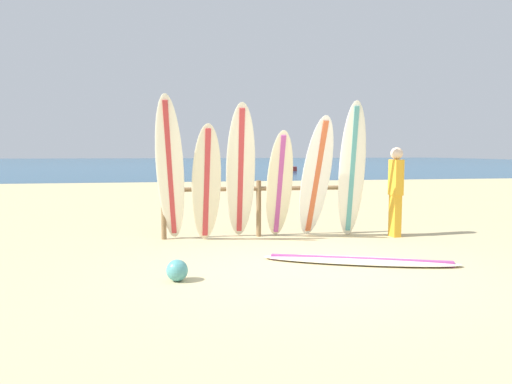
# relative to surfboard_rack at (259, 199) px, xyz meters

# --- Properties ---
(ground_plane) EXTENTS (120.00, 120.00, 0.00)m
(ground_plane) POSITION_rel_surfboard_rack_xyz_m (0.23, -2.38, -0.70)
(ground_plane) COLOR #CCB784
(ocean_water) EXTENTS (120.00, 80.00, 0.01)m
(ocean_water) POSITION_rel_surfboard_rack_xyz_m (0.23, 55.62, -0.69)
(ocean_water) COLOR navy
(ocean_water) RESTS_ON ground
(surfboard_rack) EXTENTS (3.56, 0.09, 1.04)m
(surfboard_rack) POSITION_rel_surfboard_rack_xyz_m (0.00, 0.00, 0.00)
(surfboard_rack) COLOR olive
(surfboard_rack) RESTS_ON ground
(surfboard_leaning_far_left) EXTENTS (0.58, 1.09, 2.51)m
(surfboard_leaning_far_left) POSITION_rel_surfboard_rack_xyz_m (-1.60, -0.38, 0.56)
(surfboard_leaning_far_left) COLOR white
(surfboard_leaning_far_left) RESTS_ON ground
(surfboard_leaning_left) EXTENTS (0.56, 0.63, 2.05)m
(surfboard_leaning_left) POSITION_rel_surfboard_rack_xyz_m (-0.99, -0.40, 0.33)
(surfboard_leaning_left) COLOR beige
(surfboard_leaning_left) RESTS_ON ground
(surfboard_leaning_center_left) EXTENTS (0.56, 0.95, 2.41)m
(surfboard_leaning_center_left) POSITION_rel_surfboard_rack_xyz_m (-0.37, -0.27, 0.51)
(surfboard_leaning_center_left) COLOR silver
(surfboard_leaning_center_left) RESTS_ON ground
(surfboard_leaning_center) EXTENTS (0.50, 0.89, 1.95)m
(surfboard_leaning_center) POSITION_rel_surfboard_rack_xyz_m (0.31, -0.37, 0.28)
(surfboard_leaning_center) COLOR beige
(surfboard_leaning_center) RESTS_ON ground
(surfboard_leaning_center_right) EXTENTS (0.67, 0.91, 2.20)m
(surfboard_leaning_center_right) POSITION_rel_surfboard_rack_xyz_m (0.98, -0.37, 0.41)
(surfboard_leaning_center_right) COLOR white
(surfboard_leaning_center_right) RESTS_ON ground
(surfboard_leaning_right) EXTENTS (0.54, 0.64, 2.47)m
(surfboard_leaning_right) POSITION_rel_surfboard_rack_xyz_m (1.65, -0.40, 0.54)
(surfboard_leaning_right) COLOR white
(surfboard_leaning_right) RESTS_ON ground
(surfboard_lying_on_sand) EXTENTS (2.76, 1.41, 0.08)m
(surfboard_lying_on_sand) POSITION_rel_surfboard_rack_xyz_m (1.06, -2.27, -0.66)
(surfboard_lying_on_sand) COLOR silver
(surfboard_lying_on_sand) RESTS_ON ground
(beachgoer_standing) EXTENTS (0.22, 0.28, 1.65)m
(beachgoer_standing) POSITION_rel_surfboard_rack_xyz_m (2.48, -0.45, 0.21)
(beachgoer_standing) COLOR gold
(beachgoer_standing) RESTS_ON ground
(small_boat_offshore) EXTENTS (1.67, 2.89, 0.71)m
(small_boat_offshore) POSITION_rel_surfboard_rack_xyz_m (6.93, 28.24, -0.44)
(small_boat_offshore) COLOR #B22D28
(small_boat_offshore) RESTS_ON ocean_water
(beach_ball) EXTENTS (0.27, 0.27, 0.27)m
(beach_ball) POSITION_rel_surfboard_rack_xyz_m (-1.49, -2.77, -0.56)
(beach_ball) COLOR teal
(beach_ball) RESTS_ON ground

